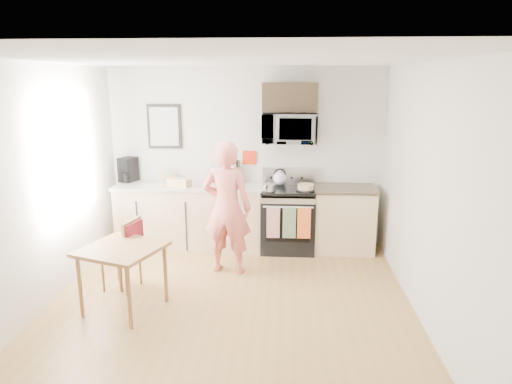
# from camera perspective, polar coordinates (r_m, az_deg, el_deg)

# --- Properties ---
(floor) EXTENTS (4.60, 4.60, 0.00)m
(floor) POSITION_cam_1_polar(r_m,az_deg,el_deg) (5.01, -3.55, -15.07)
(floor) COLOR olive
(floor) RESTS_ON ground
(back_wall) EXTENTS (4.00, 0.04, 2.60)m
(back_wall) POSITION_cam_1_polar(r_m,az_deg,el_deg) (6.76, -1.26, 4.35)
(back_wall) COLOR silver
(back_wall) RESTS_ON floor
(front_wall) EXTENTS (4.00, 0.04, 2.60)m
(front_wall) POSITION_cam_1_polar(r_m,az_deg,el_deg) (2.41, -11.14, -14.31)
(front_wall) COLOR silver
(front_wall) RESTS_ON floor
(left_wall) EXTENTS (0.04, 4.60, 2.60)m
(left_wall) POSITION_cam_1_polar(r_m,az_deg,el_deg) (5.18, -26.31, -0.10)
(left_wall) COLOR silver
(left_wall) RESTS_ON floor
(right_wall) EXTENTS (0.04, 4.60, 2.60)m
(right_wall) POSITION_cam_1_polar(r_m,az_deg,el_deg) (4.70, 21.13, -0.88)
(right_wall) COLOR silver
(right_wall) RESTS_ON floor
(ceiling) EXTENTS (4.00, 4.60, 0.04)m
(ceiling) POSITION_cam_1_polar(r_m,az_deg,el_deg) (4.39, -4.08, 16.16)
(ceiling) COLOR white
(ceiling) RESTS_ON back_wall
(window) EXTENTS (0.06, 1.40, 1.50)m
(window) POSITION_cam_1_polar(r_m,az_deg,el_deg) (5.81, -22.39, 4.20)
(window) COLOR white
(window) RESTS_ON left_wall
(cabinet_left) EXTENTS (2.10, 0.60, 0.90)m
(cabinet_left) POSITION_cam_1_polar(r_m,az_deg,el_deg) (6.79, -8.20, -3.14)
(cabinet_left) COLOR #DABD8B
(cabinet_left) RESTS_ON floor
(countertop_left) EXTENTS (2.14, 0.64, 0.04)m
(countertop_left) POSITION_cam_1_polar(r_m,az_deg,el_deg) (6.67, -8.34, 0.73)
(countertop_left) COLOR beige
(countertop_left) RESTS_ON cabinet_left
(cabinet_right) EXTENTS (0.84, 0.60, 0.90)m
(cabinet_right) POSITION_cam_1_polar(r_m,az_deg,el_deg) (6.70, 10.85, -3.48)
(cabinet_right) COLOR #DABD8B
(cabinet_right) RESTS_ON floor
(countertop_right) EXTENTS (0.88, 0.64, 0.04)m
(countertop_right) POSITION_cam_1_polar(r_m,az_deg,el_deg) (6.57, 11.04, 0.43)
(countertop_right) COLOR black
(countertop_right) RESTS_ON cabinet_right
(range) EXTENTS (0.76, 0.70, 1.16)m
(range) POSITION_cam_1_polar(r_m,az_deg,el_deg) (6.63, 3.98, -3.57)
(range) COLOR black
(range) RESTS_ON floor
(microwave) EXTENTS (0.76, 0.51, 0.42)m
(microwave) POSITION_cam_1_polar(r_m,az_deg,el_deg) (6.46, 4.18, 7.98)
(microwave) COLOR #ADAEB2
(microwave) RESTS_ON back_wall
(upper_cabinet) EXTENTS (0.76, 0.35, 0.40)m
(upper_cabinet) POSITION_cam_1_polar(r_m,az_deg,el_deg) (6.47, 4.24, 11.72)
(upper_cabinet) COLOR black
(upper_cabinet) RESTS_ON back_wall
(wall_art) EXTENTS (0.50, 0.04, 0.65)m
(wall_art) POSITION_cam_1_polar(r_m,az_deg,el_deg) (6.89, -11.39, 8.03)
(wall_art) COLOR black
(wall_art) RESTS_ON back_wall
(wall_trivet) EXTENTS (0.20, 0.02, 0.20)m
(wall_trivet) POSITION_cam_1_polar(r_m,az_deg,el_deg) (6.74, -0.85, 4.32)
(wall_trivet) COLOR red
(wall_trivet) RESTS_ON back_wall
(person) EXTENTS (0.67, 0.48, 1.70)m
(person) POSITION_cam_1_polar(r_m,az_deg,el_deg) (5.75, -3.65, -1.99)
(person) COLOR #CA3D37
(person) RESTS_ON floor
(dining_table) EXTENTS (0.84, 0.84, 0.71)m
(dining_table) POSITION_cam_1_polar(r_m,az_deg,el_deg) (5.06, -16.38, -7.49)
(dining_table) COLOR brown
(dining_table) RESTS_ON floor
(chair) EXTENTS (0.47, 0.44, 0.86)m
(chair) POSITION_cam_1_polar(r_m,az_deg,el_deg) (5.52, -15.58, -6.39)
(chair) COLOR brown
(chair) RESTS_ON floor
(knife_block) EXTENTS (0.16, 0.18, 0.23)m
(knife_block) POSITION_cam_1_polar(r_m,az_deg,el_deg) (6.74, -2.24, 2.18)
(knife_block) COLOR brown
(knife_block) RESTS_ON countertop_left
(utensil_crock) EXTENTS (0.11, 0.11, 0.32)m
(utensil_crock) POSITION_cam_1_polar(r_m,az_deg,el_deg) (6.78, -5.23, 2.34)
(utensil_crock) COLOR red
(utensil_crock) RESTS_ON countertop_left
(fruit_bowl) EXTENTS (0.25, 0.25, 0.09)m
(fruit_bowl) POSITION_cam_1_polar(r_m,az_deg,el_deg) (6.89, -10.36, 1.55)
(fruit_bowl) COLOR silver
(fruit_bowl) RESTS_ON countertop_left
(milk_carton) EXTENTS (0.10, 0.10, 0.23)m
(milk_carton) POSITION_cam_1_polar(r_m,az_deg,el_deg) (6.81, -11.64, 2.05)
(milk_carton) COLOR tan
(milk_carton) RESTS_ON countertop_left
(coffee_maker) EXTENTS (0.28, 0.33, 0.36)m
(coffee_maker) POSITION_cam_1_polar(r_m,az_deg,el_deg) (7.04, -15.71, 2.63)
(coffee_maker) COLOR black
(coffee_maker) RESTS_ON countertop_left
(bread_bag) EXTENTS (0.36, 0.26, 0.12)m
(bread_bag) POSITION_cam_1_polar(r_m,az_deg,el_deg) (6.56, -9.59, 1.18)
(bread_bag) COLOR tan
(bread_bag) RESTS_ON countertop_left
(cake) EXTENTS (0.27, 0.27, 0.09)m
(cake) POSITION_cam_1_polar(r_m,az_deg,el_deg) (6.36, 6.23, 0.59)
(cake) COLOR black
(cake) RESTS_ON range
(kettle) EXTENTS (0.19, 0.19, 0.25)m
(kettle) POSITION_cam_1_polar(r_m,az_deg,el_deg) (6.64, 3.00, 1.78)
(kettle) COLOR silver
(kettle) RESTS_ON range
(pot) EXTENTS (0.19, 0.32, 0.09)m
(pot) POSITION_cam_1_polar(r_m,az_deg,el_deg) (6.30, 1.57, 0.60)
(pot) COLOR #ADAEB2
(pot) RESTS_ON range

